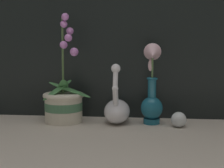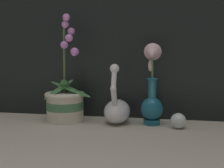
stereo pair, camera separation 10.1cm
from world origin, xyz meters
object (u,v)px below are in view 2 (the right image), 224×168
at_px(orchid_potted_plant, 65,101).
at_px(blue_vase, 152,95).
at_px(swan_figurine, 117,109).
at_px(glass_sphere, 178,121).

bearing_deg(orchid_potted_plant, blue_vase, -0.32).
height_order(swan_figurine, glass_sphere, swan_figurine).
xyz_separation_m(swan_figurine, blue_vase, (0.13, -0.00, 0.06)).
distance_m(orchid_potted_plant, blue_vase, 0.34).
height_order(orchid_potted_plant, blue_vase, orchid_potted_plant).
xyz_separation_m(blue_vase, glass_sphere, (0.10, -0.04, -0.08)).
bearing_deg(swan_figurine, blue_vase, -0.90).
bearing_deg(blue_vase, orchid_potted_plant, 179.68).
bearing_deg(glass_sphere, swan_figurine, 169.92).
relative_size(orchid_potted_plant, glass_sphere, 7.47).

